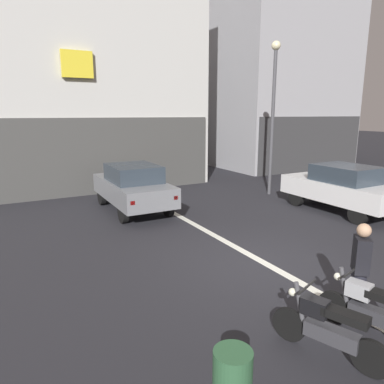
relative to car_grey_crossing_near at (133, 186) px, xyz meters
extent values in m
plane|color=#232328|center=(1.09, -5.90, -0.89)|extent=(120.00, 120.00, 0.00)
cube|color=silver|center=(1.09, 0.10, -0.88)|extent=(0.20, 18.00, 0.01)
cube|color=silver|center=(-0.11, 7.59, 4.80)|extent=(10.36, 8.60, 11.37)
cube|color=#454543|center=(-0.11, 3.24, 0.71)|extent=(9.94, 0.10, 3.20)
cube|color=yellow|center=(-0.98, 3.17, 4.35)|extent=(1.20, 0.16, 1.02)
cube|color=#9E9EA3|center=(12.35, 7.59, 9.10)|extent=(8.36, 8.30, 19.98)
cube|color=#373739|center=(12.35, 3.40, 0.71)|extent=(8.03, 0.10, 3.20)
cylinder|color=black|center=(-0.77, 1.34, -0.57)|extent=(0.18, 0.64, 0.64)
cylinder|color=black|center=(0.78, 1.33, -0.57)|extent=(0.18, 0.64, 0.64)
cylinder|color=black|center=(-0.78, -1.26, -0.57)|extent=(0.18, 0.64, 0.64)
cylinder|color=black|center=(0.77, -1.27, -0.57)|extent=(0.18, 0.64, 0.64)
cube|color=slate|center=(0.00, 0.04, -0.14)|extent=(1.78, 4.11, 0.66)
cube|color=#2D3842|center=(0.00, -0.11, 0.47)|extent=(1.56, 1.98, 0.56)
cube|color=red|center=(-0.71, -1.98, -0.09)|extent=(0.14, 0.06, 0.12)
cube|color=red|center=(0.69, -1.99, -0.09)|extent=(0.14, 0.06, 0.12)
cylinder|color=black|center=(5.54, -2.29, -0.57)|extent=(0.18, 0.64, 0.64)
cylinder|color=black|center=(7.09, -2.29, -0.57)|extent=(0.18, 0.64, 0.64)
cylinder|color=black|center=(5.54, -4.89, -0.57)|extent=(0.18, 0.64, 0.64)
cube|color=silver|center=(6.32, -3.59, -0.14)|extent=(1.76, 4.10, 0.66)
cube|color=#2D3842|center=(6.32, -3.74, 0.47)|extent=(1.55, 1.97, 0.56)
cube|color=red|center=(5.61, -5.61, -0.09)|extent=(0.14, 0.06, 0.12)
cylinder|color=#47474C|center=(5.97, -0.28, 2.01)|extent=(0.14, 0.14, 5.79)
sphere|color=beige|center=(5.97, -0.28, 5.08)|extent=(0.36, 0.36, 0.36)
cylinder|color=black|center=(-0.45, -8.16, -0.63)|extent=(0.24, 0.51, 0.52)
cylinder|color=black|center=(-0.06, -9.24, -0.63)|extent=(0.24, 0.51, 0.52)
cube|color=#38383D|center=(-0.24, -8.75, -0.52)|extent=(0.44, 0.76, 0.22)
cube|color=black|center=(-0.18, -8.90, -0.17)|extent=(0.41, 0.64, 0.12)
cube|color=black|center=(-0.32, -8.51, -0.19)|extent=(0.33, 0.41, 0.24)
cylinder|color=#4C4C51|center=(-0.40, -8.30, -0.25)|extent=(0.15, 0.25, 0.70)
cylinder|color=black|center=(-0.37, -8.38, 0.07)|extent=(0.53, 0.22, 0.04)
sphere|color=silver|center=(-0.44, -8.18, -0.09)|extent=(0.12, 0.12, 0.12)
cylinder|color=black|center=(0.56, -8.13, -0.63)|extent=(0.21, 0.52, 0.52)
cube|color=#38383D|center=(0.72, -8.73, -0.52)|extent=(0.39, 0.76, 0.22)
cube|color=#B2B5BA|center=(0.66, -8.49, -0.19)|extent=(0.31, 0.41, 0.24)
cylinder|color=#4C4C51|center=(0.60, -8.28, -0.25)|extent=(0.13, 0.25, 0.70)
cylinder|color=black|center=(0.62, -8.35, 0.07)|extent=(0.54, 0.18, 0.04)
sphere|color=silver|center=(0.56, -8.15, -0.09)|extent=(0.12, 0.12, 0.12)
cylinder|color=#23232D|center=(0.91, -8.29, -0.46)|extent=(0.24, 0.24, 0.86)
cube|color=black|center=(0.91, -8.29, 0.26)|extent=(0.41, 0.41, 0.58)
sphere|color=tan|center=(0.91, -8.29, 0.67)|extent=(0.22, 0.22, 0.22)
camera|label=1|loc=(-4.02, -11.63, 2.47)|focal=33.11mm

